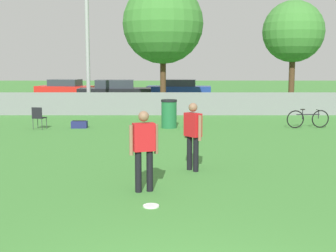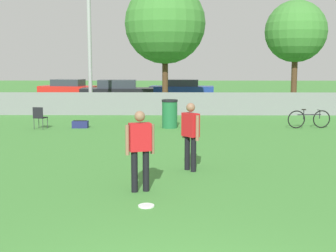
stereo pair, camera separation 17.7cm
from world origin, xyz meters
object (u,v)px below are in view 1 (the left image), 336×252
Objects in this scene: frisbee_disc at (149,206)px; parked_car_dark at (113,91)px; parked_car_red at (63,89)px; light_pole at (84,16)px; player_defender_red at (191,132)px; bicycle_sideline at (305,119)px; parked_car_blue at (177,89)px; folding_chair_sideline at (36,116)px; gear_bag_sideline at (77,125)px; trash_bin at (167,114)px; tree_near_pole at (161,23)px; player_thrower_red at (142,145)px; tree_far_right at (291,32)px.

parked_car_dark is (-3.05, 21.43, 0.69)m from frisbee_disc.
parked_car_dark is (4.02, -4.05, 0.05)m from parked_car_red.
parked_car_dark is (0.73, 5.45, -4.13)m from light_pole.
player_defender_red reaches higher than bicycle_sideline.
light_pole reaches higher than parked_car_blue.
folding_chair_sideline reaches higher than gear_bag_sideline.
parked_car_blue is at bearing 8.94° from parked_car_red.
trash_bin is at bearing -55.45° from light_pole.
tree_near_pole is 6.13m from parked_car_dark.
tree_near_pole is 17.29m from player_thrower_red.
parked_car_dark is at bearing 155.45° from player_defender_red.
bicycle_sideline is (10.36, 0.36, -0.13)m from folding_chair_sideline.
bicycle_sideline is (-1.37, -7.79, -3.80)m from tree_far_right.
light_pole is 10.88m from parked_car_red.
player_thrower_red is 20.66m from parked_car_dark.
light_pole is 1.39× the size of tree_far_right.
light_pole is at bearing -170.68° from tree_far_right.
frisbee_disc is at bearing -84.75° from parked_car_dark.
trash_bin is at bearing 0.88° from gear_bag_sideline.
parked_car_dark is at bearing 89.54° from gear_bag_sideline.
trash_bin is 0.24× the size of parked_car_blue.
parked_car_blue is at bearing 128.98° from tree_far_right.
tree_far_right is 16.51m from parked_car_red.
folding_chair_sideline is at bearing -105.72° from parked_car_blue.
parked_car_dark is at bearing 82.37° from light_pole.
parked_car_red is (-14.17, 7.71, -3.51)m from tree_far_right.
parked_car_red is at bearing 104.20° from gear_bag_sideline.
parked_car_blue is (0.74, 15.21, 0.10)m from trash_bin.
tree_near_pole reaches higher than folding_chair_sideline.
parked_car_blue is (1.05, 7.35, -3.97)m from tree_near_pole.
light_pole is 5.08× the size of player_thrower_red.
folding_chair_sideline is 0.77× the size of trash_bin.
light_pole is 4.25m from tree_near_pole.
tree_far_right is 18.59m from player_thrower_red.
bicycle_sideline is (5.74, 9.98, 0.35)m from frisbee_disc.
player_thrower_red is 1.46× the size of trash_bin.
player_defender_red is 24.06m from parked_car_red.
player_defender_red is (1.05, 1.80, 0.00)m from player_thrower_red.
player_defender_red is 3.05m from frisbee_disc.
trash_bin is (4.12, -5.98, -4.28)m from light_pole.
parked_car_red is at bearing 88.56° from player_thrower_red.
player_defender_red is 1.90× the size of folding_chair_sideline.
player_thrower_red reaches higher than frisbee_disc.
folding_chair_sideline is at bearing -119.44° from tree_near_pole.
gear_bag_sideline is at bearing 91.14° from player_thrower_red.
player_thrower_red is 10.79m from bicycle_sideline.
trash_bin is at bearing -131.04° from tree_far_right.
folding_chair_sideline is (-0.85, -6.36, -4.34)m from light_pole.
player_thrower_red reaches higher than parked_car_red.
folding_chair_sideline is at bearing -177.64° from player_defender_red.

